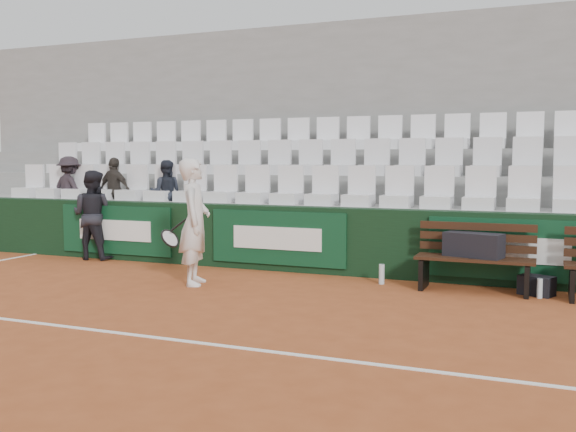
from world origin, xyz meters
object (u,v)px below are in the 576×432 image
object	(u,v)px
sports_bag_left	(473,245)
water_bottle_near	(382,274)
bench_left	(474,275)
sports_bag_ground	(537,285)
spectator_b	(114,166)
ball_kid	(93,215)
spectator_a	(69,165)
spectator_c	(165,167)
water_bottle_far	(540,288)
tennis_player	(195,222)

from	to	relation	value
sports_bag_left	water_bottle_near	xyz separation A→B (m)	(-1.22, 0.00, -0.47)
bench_left	sports_bag_ground	size ratio (longest dim) A/B	3.67
spectator_b	ball_kid	bearing A→B (deg)	102.74
sports_bag_left	spectator_b	bearing A→B (deg)	170.86
spectator_a	spectator_b	size ratio (longest dim) A/B	1.02
water_bottle_near	spectator_a	world-z (taller)	spectator_a
sports_bag_ground	spectator_b	world-z (taller)	spectator_b
sports_bag_left	sports_bag_ground	world-z (taller)	sports_bag_left
sports_bag_ground	spectator_c	world-z (taller)	spectator_c
bench_left	spectator_c	world-z (taller)	spectator_c
water_bottle_far	spectator_b	xyz separation A→B (m)	(-7.27, 1.19, 1.48)
tennis_player	spectator_b	bearing A→B (deg)	144.66
ball_kid	sports_bag_ground	bearing A→B (deg)	170.58
sports_bag_ground	water_bottle_near	xyz separation A→B (m)	(-2.00, -0.02, 0.01)
ball_kid	spectator_b	distance (m)	1.10
water_bottle_near	spectator_b	world-z (taller)	spectator_b
bench_left	spectator_c	bearing A→B (deg)	168.63
ball_kid	spectator_b	xyz separation A→B (m)	(-0.07, 0.72, 0.84)
spectator_a	spectator_b	xyz separation A→B (m)	(1.03, 0.00, -0.01)
sports_bag_left	water_bottle_near	bearing A→B (deg)	179.97
water_bottle_near	tennis_player	bearing A→B (deg)	-157.49
bench_left	ball_kid	size ratio (longest dim) A/B	0.98
water_bottle_far	bench_left	bearing A→B (deg)	172.44
sports_bag_left	spectator_c	bearing A→B (deg)	169.05
water_bottle_near	ball_kid	xyz separation A→B (m)	(-5.16, 0.32, 0.63)
ball_kid	spectator_a	world-z (taller)	spectator_a
sports_bag_ground	tennis_player	size ratio (longest dim) A/B	0.24
water_bottle_far	tennis_player	distance (m)	4.55
water_bottle_near	ball_kid	distance (m)	5.21
spectator_c	water_bottle_far	bearing A→B (deg)	144.49
sports_bag_ground	ball_kid	world-z (taller)	ball_kid
spectator_b	bench_left	bearing A→B (deg)	177.48
sports_bag_left	tennis_player	distance (m)	3.74
bench_left	water_bottle_far	size ratio (longest dim) A/B	6.09
sports_bag_ground	tennis_player	distance (m)	4.55
ball_kid	spectator_b	size ratio (longest dim) A/B	1.27
bench_left	tennis_player	world-z (taller)	tennis_player
water_bottle_far	water_bottle_near	bearing A→B (deg)	175.75
water_bottle_far	spectator_a	bearing A→B (deg)	171.85
bench_left	spectator_a	size ratio (longest dim) A/B	1.22
bench_left	spectator_a	world-z (taller)	spectator_a
sports_bag_left	spectator_c	size ratio (longest dim) A/B	0.63
bench_left	spectator_c	distance (m)	5.65
bench_left	spectator_b	distance (m)	6.70
sports_bag_ground	water_bottle_near	bearing A→B (deg)	-179.29
ball_kid	spectator_a	distance (m)	1.57
sports_bag_left	sports_bag_ground	xyz separation A→B (m)	(0.78, 0.03, -0.48)
bench_left	spectator_a	distance (m)	7.70
spectator_a	spectator_b	bearing A→B (deg)	-167.89
water_bottle_far	spectator_c	distance (m)	6.46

